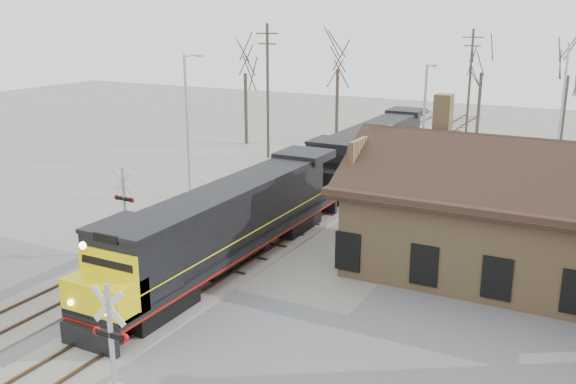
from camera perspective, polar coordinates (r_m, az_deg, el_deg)
name	(u,v)px	position (r m, az deg, el deg)	size (l,w,h in m)	color
ground	(136,325)	(26.01, -13.36, -11.40)	(140.00, 140.00, 0.00)	gray
road	(136,324)	(26.00, -13.36, -11.37)	(60.00, 9.00, 0.03)	slate
track_main	(307,218)	(37.62, 1.67, -2.30)	(3.40, 90.00, 0.24)	gray
track_siding	(241,207)	(39.71, -4.17, -1.37)	(3.40, 90.00, 0.24)	gray
depot	(515,224)	(30.83, 19.56, -2.73)	(15.20, 9.31, 7.90)	#9E7952
locomotive_lead	(223,226)	(29.74, -5.76, -3.04)	(2.76, 18.51, 4.10)	black
locomotive_trailing	(369,152)	(46.01, 7.21, 3.59)	(2.76, 18.51, 3.88)	black
crossbuck_near	(113,360)	(19.63, -15.31, -14.22)	(1.25, 0.33, 4.39)	#A5A8AD
crossbuck_far	(125,215)	(32.53, -14.26, -1.99)	(1.27, 0.33, 4.45)	#A5A8AD
streetlight_a	(188,119)	(41.73, -8.86, 6.45)	(0.25, 2.04, 9.17)	#A5A8AD
streetlight_b	(424,128)	(39.93, 12.02, 5.56)	(0.25, 2.04, 8.73)	#A5A8AD
streetlight_c	(563,99)	(54.11, 23.26, 7.62)	(0.25, 2.04, 9.51)	#A5A8AD
utility_pole_a	(268,89)	(52.80, -1.81, 9.12)	(2.00, 0.24, 10.90)	#382D23
utility_pole_b	(470,81)	(65.24, 15.86, 9.49)	(2.00, 0.24, 10.26)	#382D23
tree_a	(245,61)	(58.86, -3.84, 11.51)	(4.29, 4.29, 10.50)	#382D23
tree_b	(338,57)	(59.22, 4.46, 11.91)	(4.51, 4.51, 11.06)	#382D23
tree_c	(482,62)	(64.15, 16.89, 11.03)	(4.16, 4.16, 10.20)	#382D23
tree_d	(569,61)	(56.82, 23.73, 10.58)	(4.55, 4.55, 11.14)	#382D23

